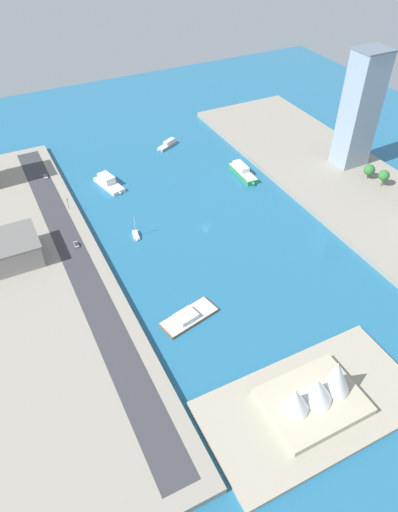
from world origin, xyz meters
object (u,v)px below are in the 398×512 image
at_px(ferry_green_doubledeck, 243,172).
at_px(opera_landmark, 316,393).
at_px(van_white, 46,176).
at_px(traffic_light_waterfront, 68,202).
at_px(yacht_sleek_gray, 168,144).
at_px(tower_tall_glass, 360,110).
at_px(sedan_silver, 76,244).
at_px(sailboat_small_white, 136,235).
at_px(barge_flat_brown, 188,317).
at_px(ferry_white_commuter, 108,182).

distance_m(ferry_green_doubledeck, opera_landmark, 154.53).
height_order(van_white, traffic_light_waterfront, traffic_light_waterfront).
xyz_separation_m(yacht_sleek_gray, tower_tall_glass, (-87.61, 72.81, 34.70)).
xyz_separation_m(tower_tall_glass, sedan_silver, (169.26, 3.99, -32.29)).
height_order(sailboat_small_white, traffic_light_waterfront, sailboat_small_white).
distance_m(sedan_silver, van_white, 68.91).
height_order(traffic_light_waterfront, opera_landmark, opera_landmark).
bearing_deg(tower_tall_glass, ferry_green_doubledeck, -18.11).
relative_size(sailboat_small_white, traffic_light_waterfront, 1.92).
distance_m(barge_flat_brown, opera_landmark, 60.28).
bearing_deg(yacht_sleek_gray, traffic_light_waterfront, 30.36).
distance_m(barge_flat_brown, yacht_sleek_gray, 149.60).
relative_size(tower_tall_glass, sedan_silver, 14.97).
xyz_separation_m(ferry_green_doubledeck, van_white, (106.21, -44.62, 1.69)).
height_order(barge_flat_brown, opera_landmark, opera_landmark).
xyz_separation_m(sedan_silver, opera_landmark, (-50.16, 119.19, 4.66)).
relative_size(barge_flat_brown, ferry_white_commuter, 1.10).
relative_size(sedan_silver, opera_landmark, 0.13).
bearing_deg(sedan_silver, traffic_light_waterfront, -98.67).
height_order(barge_flat_brown, ferry_green_doubledeck, ferry_green_doubledeck).
distance_m(barge_flat_brown, sedan_silver, 69.63).
bearing_deg(opera_landmark, van_white, -75.35).
bearing_deg(opera_landmark, ferry_green_doubledeck, -111.69).
xyz_separation_m(ferry_green_doubledeck, sedan_silver, (107.22, 24.29, 1.69)).
bearing_deg(sedan_silver, yacht_sleek_gray, -136.75).
bearing_deg(ferry_green_doubledeck, tower_tall_glass, 161.89).
xyz_separation_m(yacht_sleek_gray, ferry_white_commuter, (49.62, 27.94, 0.79)).
bearing_deg(yacht_sleek_gray, barge_flat_brown, 69.40).
bearing_deg(opera_landmark, traffic_light_waterfront, -73.30).
bearing_deg(barge_flat_brown, opera_landmark, 110.70).
height_order(ferry_green_doubledeck, ferry_white_commuter, ferry_white_commuter).
height_order(sailboat_small_white, ferry_green_doubledeck, sailboat_small_white).
bearing_deg(ferry_white_commuter, opera_landmark, 96.16).
height_order(ferry_white_commuter, tower_tall_glass, tower_tall_glass).
bearing_deg(traffic_light_waterfront, sailboat_small_white, 125.43).
relative_size(ferry_green_doubledeck, traffic_light_waterfront, 4.02).
height_order(sailboat_small_white, van_white, sailboat_small_white).
distance_m(ferry_green_doubledeck, traffic_light_waterfront, 102.78).
bearing_deg(sailboat_small_white, ferry_green_doubledeck, -161.07).
bearing_deg(ferry_green_doubledeck, sedan_silver, 12.76).
bearing_deg(traffic_light_waterfront, tower_tall_glass, 170.40).
distance_m(ferry_green_doubledeck, van_white, 115.22).
relative_size(sailboat_small_white, yacht_sleek_gray, 0.76).
xyz_separation_m(sailboat_small_white, ferry_green_doubledeck, (-77.99, -26.74, 1.23)).
relative_size(barge_flat_brown, sailboat_small_white, 2.09).
distance_m(ferry_green_doubledeck, sedan_silver, 109.95).
bearing_deg(ferry_white_commuter, ferry_green_doubledeck, 161.90).
xyz_separation_m(yacht_sleek_gray, traffic_light_waterfront, (76.80, 44.99, 5.89)).
xyz_separation_m(barge_flat_brown, sedan_silver, (29.02, -63.23, 2.81)).
bearing_deg(traffic_light_waterfront, barge_flat_brown, 104.27).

